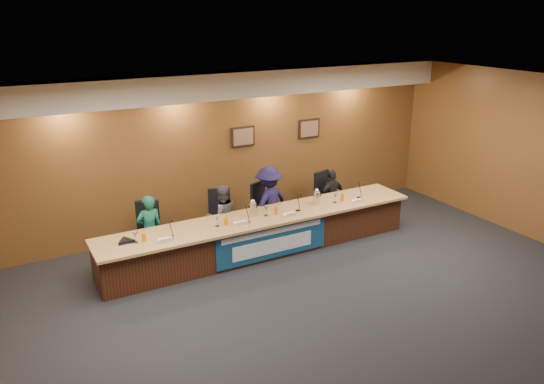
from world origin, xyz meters
The scene contains 38 objects.
floor centered at (0.00, 0.00, 0.00)m, with size 10.00×10.00×0.00m, color black.
ceiling centered at (0.00, 0.00, 3.20)m, with size 10.00×8.00×0.04m, color silver.
wall_back centered at (0.00, 4.00, 1.60)m, with size 10.00×0.04×3.20m, color brown.
soffit centered at (0.00, 3.75, 2.95)m, with size 10.00×0.50×0.50m, color beige.
dais_body centered at (0.00, 2.40, 0.35)m, with size 6.00×0.80×0.70m, color #3D1C0F.
dais_top centered at (0.00, 2.35, 0.72)m, with size 6.10×0.95×0.05m, color #B6834D.
banner centered at (0.00, 1.99, 0.38)m, with size 2.20×0.02×0.65m, color navy.
banner_text_upper centered at (0.00, 1.97, 0.58)m, with size 2.00×0.01×0.10m, color silver.
banner_text_lower centered at (0.00, 1.97, 0.30)m, with size 1.60×0.01×0.28m, color silver.
wall_photo_left centered at (0.40, 3.97, 1.85)m, with size 0.52×0.04×0.42m, color black.
wall_photo_right centered at (2.00, 3.97, 1.85)m, with size 0.52×0.04×0.42m, color black.
panelist_a centered at (-1.93, 2.98, 0.64)m, with size 0.46×0.30×1.27m, color #135241.
panelist_b centered at (-0.54, 2.98, 0.62)m, with size 0.60×0.47×1.24m, color #47474B.
panelist_c centered at (0.47, 2.98, 0.72)m, with size 0.94×0.54×1.45m, color #16123C.
panelist_d centered at (1.97, 2.98, 0.58)m, with size 0.68×0.29×1.17m, color black.
office_chair_a centered at (-1.93, 3.08, 0.48)m, with size 0.48×0.48×0.08m, color black.
office_chair_b centered at (-0.54, 3.08, 0.48)m, with size 0.48×0.48×0.08m, color black.
office_chair_c centered at (0.47, 3.08, 0.48)m, with size 0.48×0.48×0.08m, color black.
office_chair_d centered at (1.97, 3.08, 0.48)m, with size 0.48×0.48×0.08m, color black.
nameplate_a centered at (-1.91, 2.09, 0.80)m, with size 0.24×0.06×0.09m, color white.
microphone_a centered at (-1.78, 2.24, 0.76)m, with size 0.07×0.07×0.02m, color black.
juice_glass_a centered at (-2.22, 2.28, 0.82)m, with size 0.06×0.06×0.15m, color #EB6A00.
water_glass_a centered at (-2.35, 2.30, 0.84)m, with size 0.08×0.08×0.18m, color silver.
nameplate_b centered at (-0.53, 2.14, 0.80)m, with size 0.24×0.06×0.09m, color white.
microphone_b centered at (-0.39, 2.21, 0.76)m, with size 0.07×0.07×0.02m, color black.
juice_glass_b centered at (-0.77, 2.28, 0.82)m, with size 0.06×0.06×0.15m, color #EB6A00.
water_glass_b centered at (-0.93, 2.30, 0.84)m, with size 0.08×0.08×0.18m, color silver.
nameplate_c centered at (0.43, 2.08, 0.80)m, with size 0.24×0.06×0.09m, color white.
microphone_c centered at (0.69, 2.26, 0.76)m, with size 0.07×0.07×0.02m, color black.
juice_glass_c centered at (0.24, 2.30, 0.82)m, with size 0.06×0.06×0.15m, color #EB6A00.
water_glass_c centered at (0.05, 2.33, 0.84)m, with size 0.08×0.08×0.18m, color silver.
nameplate_d centered at (1.97, 2.06, 0.80)m, with size 0.24×0.06×0.09m, color white.
microphone_d centered at (2.13, 2.28, 0.76)m, with size 0.07×0.07×0.02m, color black.
juice_glass_d centered at (1.73, 2.29, 0.82)m, with size 0.06×0.06×0.15m, color #EB6A00.
water_glass_d centered at (1.56, 2.29, 0.84)m, with size 0.08×0.08×0.18m, color silver.
carafe_mid centered at (-0.16, 2.46, 0.87)m, with size 0.13×0.13×0.24m, color silver.
carafe_right centered at (1.18, 2.38, 0.88)m, with size 0.13×0.13×0.26m, color silver.
speakerphone centered at (-2.49, 2.39, 0.78)m, with size 0.32×0.32×0.05m, color black.
Camera 1 is at (-4.18, -5.60, 4.32)m, focal length 35.00 mm.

